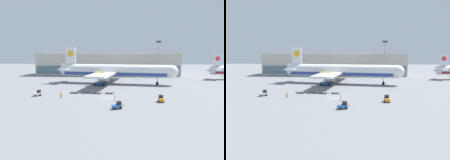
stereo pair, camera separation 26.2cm
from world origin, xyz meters
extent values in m
plane|color=slate|center=(0.00, 0.00, 0.00)|extent=(400.00, 400.00, 0.00)
cube|color=#BCB7A8|center=(-7.02, 73.87, 7.00)|extent=(90.00, 18.00, 14.00)
cube|color=slate|center=(-7.02, 64.77, 3.85)|extent=(88.20, 0.20, 4.90)
cylinder|color=#9EA0A5|center=(23.48, 59.36, 10.06)|extent=(0.50, 0.50, 20.12)
cube|color=#333338|center=(23.48, 59.36, 20.62)|extent=(2.80, 0.50, 1.00)
cylinder|color=white|center=(-0.24, 33.54, 6.10)|extent=(52.29, 13.29, 5.80)
cube|color=#2D428E|center=(-0.24, 33.54, 4.79)|extent=(48.16, 12.57, 1.45)
sphere|color=white|center=(25.48, 29.77, 6.10)|extent=(5.68, 5.68, 5.68)
cone|color=white|center=(-25.97, 37.32, 6.10)|extent=(7.11, 6.38, 5.51)
cube|color=white|center=(-21.85, 36.71, 13.00)|extent=(5.21, 1.19, 8.00)
cylinder|color=yellow|center=(-21.85, 36.71, 13.96)|extent=(3.25, 1.01, 3.20)
cube|color=white|center=(-22.88, 36.86, 6.68)|extent=(5.45, 13.38, 0.50)
cube|color=white|center=(-2.82, 33.92, 5.38)|extent=(14.89, 48.65, 0.90)
cylinder|color=#9EA0A5|center=(-4.28, 23.95, 3.58)|extent=(4.56, 3.38, 2.80)
cylinder|color=#9EA0A5|center=(-1.35, 43.89, 3.58)|extent=(4.56, 3.38, 2.80)
cylinder|color=#9EA0A5|center=(19.31, 30.67, 2.65)|extent=(0.36, 0.36, 4.00)
cylinder|color=black|center=(19.31, 30.67, 0.65)|extent=(1.42, 1.08, 1.30)
cylinder|color=#9EA0A5|center=(-4.83, 30.98, 2.65)|extent=(0.36, 0.36, 4.00)
cylinder|color=black|center=(-4.83, 30.98, 0.65)|extent=(1.42, 1.08, 1.30)
cylinder|color=#9EA0A5|center=(-3.90, 37.31, 2.65)|extent=(0.36, 0.36, 4.00)
cylinder|color=black|center=(-3.90, 37.31, 0.65)|extent=(1.42, 1.08, 1.30)
cone|color=silver|center=(50.92, 53.74, 4.91)|extent=(5.22, 4.53, 4.44)
cube|color=silver|center=(54.27, 53.80, 10.47)|extent=(4.19, 0.43, 6.44)
cylinder|color=red|center=(54.27, 53.80, 11.24)|extent=(2.58, 0.49, 2.58)
cube|color=silver|center=(53.44, 53.78, 5.38)|extent=(3.09, 10.52, 0.40)
cube|color=#284C99|center=(-6.47, 26.98, 0.80)|extent=(5.58, 3.72, 0.70)
cube|color=#B2B2B7|center=(-6.47, 26.98, 5.42)|extent=(5.30, 3.54, 0.30)
cube|color=yellow|center=(-6.47, 26.98, 5.97)|extent=(5.30, 3.54, 0.08)
cube|color=#284C99|center=(-6.47, 26.98, 3.28)|extent=(4.25, 0.78, 4.38)
cube|color=#284C99|center=(-6.47, 26.98, 3.28)|extent=(4.25, 0.78, 4.38)
cylinder|color=black|center=(-4.32, 28.18, 0.45)|extent=(0.94, 0.49, 0.90)
cylinder|color=black|center=(-4.76, 25.21, 0.45)|extent=(0.94, 0.49, 0.90)
cylinder|color=black|center=(-8.18, 28.75, 0.45)|extent=(0.94, 0.49, 0.90)
cylinder|color=black|center=(-8.62, 25.78, 0.45)|extent=(0.94, 0.49, 0.90)
cube|color=#2D66B7|center=(3.18, -12.90, 0.70)|extent=(2.69, 2.33, 0.80)
cube|color=black|center=(3.75, -12.59, 1.55)|extent=(1.38, 1.52, 0.90)
cube|color=black|center=(4.26, -12.31, 0.42)|extent=(0.74, 1.18, 0.24)
cylinder|color=black|center=(3.55, -11.90, 0.30)|extent=(0.64, 0.50, 0.60)
cylinder|color=black|center=(4.22, -13.13, 0.30)|extent=(0.64, 0.50, 0.60)
cylinder|color=black|center=(2.14, -12.67, 0.30)|extent=(0.64, 0.50, 0.60)
cylinder|color=black|center=(2.80, -13.90, 0.30)|extent=(0.64, 0.50, 0.60)
cube|color=orange|center=(15.88, -4.03, 0.70)|extent=(1.44, 2.32, 0.80)
cube|color=black|center=(15.89, -3.38, 1.55)|extent=(1.25, 0.92, 0.90)
cube|color=black|center=(15.90, -2.80, 0.42)|extent=(1.26, 0.18, 0.24)
cylinder|color=black|center=(15.20, -3.21, 0.30)|extent=(0.25, 0.60, 0.60)
cylinder|color=black|center=(16.59, -3.23, 0.30)|extent=(0.25, 0.60, 0.60)
cylinder|color=black|center=(15.17, -4.82, 0.30)|extent=(0.25, 0.60, 0.60)
cylinder|color=black|center=(16.57, -4.84, 0.30)|extent=(0.25, 0.60, 0.60)
cube|color=silver|center=(-24.43, 2.04, 0.70)|extent=(2.61, 2.62, 0.80)
cube|color=black|center=(-23.97, 2.51, 1.55)|extent=(1.51, 1.51, 0.90)
cube|color=black|center=(-23.56, 2.92, 0.42)|extent=(1.01, 1.00, 0.24)
cylinder|color=black|center=(-24.36, 3.11, 0.30)|extent=(0.59, 0.59, 0.60)
cylinder|color=black|center=(-23.36, 2.12, 0.30)|extent=(0.59, 0.59, 0.60)
cylinder|color=black|center=(-25.49, 1.97, 0.30)|extent=(0.59, 0.59, 0.60)
cylinder|color=black|center=(-24.50, 0.98, 0.30)|extent=(0.59, 0.59, 0.60)
cube|color=#56565B|center=(-13.15, 7.84, 0.42)|extent=(2.98, 1.87, 0.12)
cube|color=#56565B|center=(-11.32, 7.59, 0.42)|extent=(0.90, 0.20, 0.08)
cylinder|color=black|center=(-12.09, 8.34, 0.18)|extent=(0.38, 0.19, 0.36)
cylinder|color=black|center=(-12.27, 7.08, 0.18)|extent=(0.38, 0.19, 0.36)
cylinder|color=black|center=(-14.04, 8.61, 0.18)|extent=(0.38, 0.19, 0.36)
cylinder|color=black|center=(-14.21, 7.35, 0.18)|extent=(0.38, 0.19, 0.36)
cube|color=#56565B|center=(-9.16, 8.34, 0.42)|extent=(2.98, 1.87, 0.12)
cube|color=#56565B|center=(-7.33, 8.09, 0.42)|extent=(0.90, 0.20, 0.08)
cylinder|color=black|center=(-8.11, 8.84, 0.18)|extent=(0.38, 0.19, 0.36)
cylinder|color=black|center=(-8.28, 7.58, 0.18)|extent=(0.38, 0.19, 0.36)
cylinder|color=black|center=(-10.05, 9.11, 0.18)|extent=(0.38, 0.19, 0.36)
cylinder|color=black|center=(-10.22, 7.84, 0.18)|extent=(0.38, 0.19, 0.36)
cube|color=#56565B|center=(-4.83, 7.60, 0.42)|extent=(2.98, 1.87, 0.12)
cube|color=#56565B|center=(-2.99, 7.34, 0.42)|extent=(0.90, 0.20, 0.08)
cylinder|color=black|center=(-3.77, 8.09, 0.18)|extent=(0.38, 0.19, 0.36)
cylinder|color=black|center=(-3.94, 6.83, 0.18)|extent=(0.38, 0.19, 0.36)
cylinder|color=black|center=(-5.71, 8.36, 0.18)|extent=(0.38, 0.19, 0.36)
cylinder|color=black|center=(-5.88, 7.10, 0.18)|extent=(0.38, 0.19, 0.36)
cube|color=#56565B|center=(-0.46, 7.98, 0.42)|extent=(2.98, 1.87, 0.12)
cube|color=#56565B|center=(1.37, 7.73, 0.42)|extent=(0.90, 0.20, 0.08)
cylinder|color=black|center=(0.60, 8.48, 0.18)|extent=(0.38, 0.19, 0.36)
cylinder|color=black|center=(0.42, 7.22, 0.18)|extent=(0.38, 0.19, 0.36)
cylinder|color=black|center=(-1.35, 8.75, 0.18)|extent=(0.38, 0.19, 0.36)
cylinder|color=black|center=(-1.52, 7.48, 0.18)|extent=(0.38, 0.19, 0.36)
cylinder|color=black|center=(-15.68, 0.03, 0.43)|extent=(0.14, 0.14, 0.86)
cylinder|color=black|center=(-15.56, 0.18, 0.43)|extent=(0.14, 0.14, 0.86)
cube|color=orange|center=(-15.62, 0.10, 1.18)|extent=(0.40, 0.42, 0.64)
cylinder|color=orange|center=(-15.77, -0.08, 1.21)|extent=(0.09, 0.09, 0.58)
cylinder|color=orange|center=(-15.47, 0.29, 1.21)|extent=(0.09, 0.09, 0.58)
sphere|color=#846047|center=(-15.62, 0.10, 1.62)|extent=(0.23, 0.23, 0.23)
sphere|color=yellow|center=(-15.62, 0.10, 1.68)|extent=(0.22, 0.22, 0.22)
cylinder|color=black|center=(2.11, -2.97, 0.40)|extent=(0.14, 0.14, 0.79)
cylinder|color=black|center=(2.11, -2.77, 0.40)|extent=(0.14, 0.14, 0.79)
cube|color=orange|center=(2.11, -2.87, 1.09)|extent=(0.23, 0.36, 0.59)
cylinder|color=orange|center=(2.10, -3.11, 1.12)|extent=(0.09, 0.09, 0.53)
cylinder|color=orange|center=(2.11, -2.63, 1.12)|extent=(0.09, 0.09, 0.53)
sphere|color=#846047|center=(2.11, -2.87, 1.49)|extent=(0.21, 0.21, 0.21)
sphere|color=yellow|center=(2.11, -2.87, 1.55)|extent=(0.20, 0.20, 0.20)
cube|color=black|center=(4.84, -9.11, 0.02)|extent=(0.40, 0.40, 0.04)
cone|color=orange|center=(4.84, -9.11, 0.36)|extent=(0.32, 0.32, 0.63)
cylinder|color=white|center=(4.84, -9.11, 0.39)|extent=(0.19, 0.19, 0.09)
cube|color=black|center=(-9.79, 5.90, 0.02)|extent=(0.40, 0.40, 0.04)
cone|color=orange|center=(-9.79, 5.90, 0.39)|extent=(0.32, 0.32, 0.70)
cylinder|color=white|center=(-9.79, 5.90, 0.42)|extent=(0.19, 0.19, 0.10)
camera|label=1|loc=(5.98, -68.10, 14.65)|focal=35.00mm
camera|label=2|loc=(6.24, -68.08, 14.65)|focal=35.00mm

